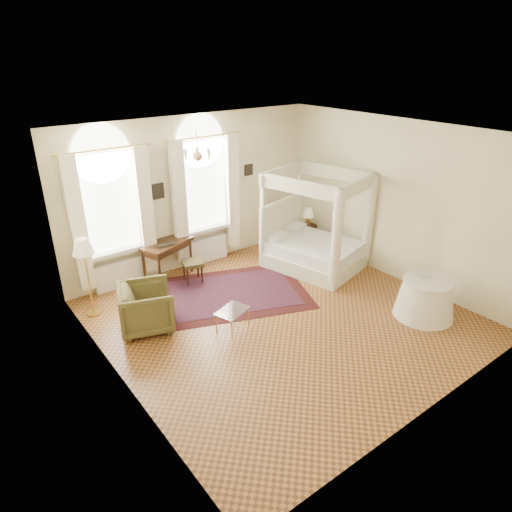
{
  "coord_description": "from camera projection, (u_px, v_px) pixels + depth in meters",
  "views": [
    {
      "loc": [
        -4.69,
        -5.41,
        4.52
      ],
      "look_at": [
        -0.29,
        0.4,
        1.18
      ],
      "focal_mm": 32.0,
      "sensor_mm": 36.0,
      "label": 1
    }
  ],
  "objects": [
    {
      "name": "ground",
      "position": [
        281.0,
        317.0,
        8.38
      ],
      "size": [
        6.0,
        6.0,
        0.0
      ],
      "primitive_type": "plane",
      "color": "#9B5F2D",
      "rests_on": "ground"
    },
    {
      "name": "room_walls",
      "position": [
        284.0,
        216.0,
        7.55
      ],
      "size": [
        6.0,
        6.0,
        6.0
      ],
      "color": "#FFF1C2",
      "rests_on": "ground"
    },
    {
      "name": "window_left",
      "position": [
        112.0,
        220.0,
        8.8
      ],
      "size": [
        1.62,
        0.27,
        3.29
      ],
      "color": "white",
      "rests_on": "room_walls"
    },
    {
      "name": "window_right",
      "position": [
        205.0,
        200.0,
        9.95
      ],
      "size": [
        1.62,
        0.27,
        3.29
      ],
      "color": "white",
      "rests_on": "room_walls"
    },
    {
      "name": "chandelier",
      "position": [
        197.0,
        154.0,
        7.54
      ],
      "size": [
        0.51,
        0.45,
        0.5
      ],
      "color": "#BA8F3E",
      "rests_on": "room_walls"
    },
    {
      "name": "wall_pictures",
      "position": [
        198.0,
        182.0,
        9.79
      ],
      "size": [
        2.54,
        0.03,
        0.39
      ],
      "color": "black",
      "rests_on": "room_walls"
    },
    {
      "name": "canopy_bed",
      "position": [
        315.0,
        246.0,
        10.15
      ],
      "size": [
        2.05,
        2.31,
        2.15
      ],
      "color": "beige",
      "rests_on": "ground"
    },
    {
      "name": "nightstand",
      "position": [
        307.0,
        235.0,
        11.38
      ],
      "size": [
        0.4,
        0.37,
        0.53
      ],
      "primitive_type": "cube",
      "rotation": [
        0.0,
        0.0,
        0.09
      ],
      "color": "#341A0E",
      "rests_on": "ground"
    },
    {
      "name": "nightstand_lamp",
      "position": [
        308.0,
        214.0,
        11.22
      ],
      "size": [
        0.27,
        0.27,
        0.4
      ],
      "color": "#BA8F3E",
      "rests_on": "nightstand"
    },
    {
      "name": "writing_desk",
      "position": [
        167.0,
        247.0,
        9.55
      ],
      "size": [
        1.23,
        0.91,
        0.83
      ],
      "color": "#341A0E",
      "rests_on": "ground"
    },
    {
      "name": "laptop",
      "position": [
        165.0,
        244.0,
        9.37
      ],
      "size": [
        0.38,
        0.25,
        0.03
      ],
      "primitive_type": "imported",
      "rotation": [
        0.0,
        0.0,
        3.1
      ],
      "color": "black",
      "rests_on": "writing_desk"
    },
    {
      "name": "stool",
      "position": [
        193.0,
        265.0,
        9.53
      ],
      "size": [
        0.49,
        0.49,
        0.47
      ],
      "color": "#41351B",
      "rests_on": "ground"
    },
    {
      "name": "armchair",
      "position": [
        146.0,
        307.0,
        7.91
      ],
      "size": [
        1.15,
        1.13,
        0.83
      ],
      "primitive_type": "imported",
      "rotation": [
        0.0,
        0.0,
        1.23
      ],
      "color": "#48421F",
      "rests_on": "ground"
    },
    {
      "name": "coffee_table",
      "position": [
        232.0,
        312.0,
        7.87
      ],
      "size": [
        0.68,
        0.58,
        0.39
      ],
      "color": "silver",
      "rests_on": "ground"
    },
    {
      "name": "floor_lamp",
      "position": [
        83.0,
        250.0,
        7.97
      ],
      "size": [
        0.39,
        0.39,
        1.51
      ],
      "color": "#BA8F3E",
      "rests_on": "ground"
    },
    {
      "name": "oriental_rug",
      "position": [
        233.0,
        293.0,
        9.21
      ],
      "size": [
        3.47,
        3.0,
        0.01
      ],
      "color": "#3C0E0E",
      "rests_on": "ground"
    },
    {
      "name": "side_table",
      "position": [
        425.0,
        298.0,
        8.3
      ],
      "size": [
        1.07,
        1.07,
        0.73
      ],
      "color": "beige",
      "rests_on": "ground"
    },
    {
      "name": "book",
      "position": [
        422.0,
        276.0,
        8.28
      ],
      "size": [
        0.26,
        0.31,
        0.02
      ],
      "primitive_type": "imported",
      "rotation": [
        0.0,
        0.0,
        0.28
      ],
      "color": "black",
      "rests_on": "side_table"
    }
  ]
}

